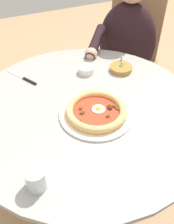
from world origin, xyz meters
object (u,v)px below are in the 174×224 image
at_px(pizza_on_plate, 96,111).
at_px(olive_pan, 121,68).
at_px(ramekin_capers, 86,69).
at_px(cafe_chair_diner, 130,53).
at_px(steak_knife, 26,79).
at_px(diner_person, 123,70).
at_px(dining_table, 85,130).
at_px(water_glass, 36,179).

xyz_separation_m(pizza_on_plate, olive_pan, (-0.26, -0.26, -0.01)).
distance_m(ramekin_capers, olive_pan, 0.18).
height_order(ramekin_capers, cafe_chair_diner, cafe_chair_diner).
distance_m(steak_knife, diner_person, 0.76).
xyz_separation_m(dining_table, steak_knife, (0.19, -0.31, 0.15)).
height_order(water_glass, ramekin_capers, water_glass).
xyz_separation_m(steak_knife, diner_person, (-0.69, -0.19, -0.25)).
height_order(dining_table, pizza_on_plate, pizza_on_plate).
bearing_deg(pizza_on_plate, water_glass, 35.53).
bearing_deg(diner_person, pizza_on_plate, 49.61).
height_order(dining_table, water_glass, water_glass).
relative_size(steak_knife, cafe_chair_diner, 0.20).
distance_m(dining_table, pizza_on_plate, 0.18).
relative_size(pizza_on_plate, water_glass, 3.97).
height_order(water_glass, olive_pan, water_glass).
height_order(dining_table, cafe_chair_diner, cafe_chair_diner).
height_order(pizza_on_plate, ramekin_capers, pizza_on_plate).
xyz_separation_m(ramekin_capers, olive_pan, (-0.17, 0.05, -0.01)).
relative_size(dining_table, pizza_on_plate, 3.34).
xyz_separation_m(olive_pan, diner_person, (-0.22, -0.31, -0.25)).
bearing_deg(cafe_chair_diner, pizza_on_plate, 48.70).
height_order(ramekin_capers, diner_person, diner_person).
distance_m(dining_table, steak_knife, 0.39).
height_order(water_glass, cafe_chair_diner, cafe_chair_diner).
bearing_deg(water_glass, diner_person, -135.25).
bearing_deg(steak_knife, cafe_chair_diner, -159.63).
distance_m(dining_table, ramekin_capers, 0.32).
bearing_deg(ramekin_capers, water_glass, 52.81).
distance_m(steak_knife, ramekin_capers, 0.31).
height_order(pizza_on_plate, water_glass, water_glass).
xyz_separation_m(dining_table, olive_pan, (-0.29, -0.20, 0.16)).
height_order(pizza_on_plate, diner_person, diner_person).
distance_m(dining_table, diner_person, 0.72).
distance_m(water_glass, ramekin_capers, 0.68).
bearing_deg(ramekin_capers, diner_person, -146.89).
relative_size(olive_pan, cafe_chair_diner, 0.14).
bearing_deg(steak_knife, ramekin_capers, 168.54).
bearing_deg(dining_table, water_glass, 44.48).
bearing_deg(dining_table, cafe_chair_diner, -135.22).
bearing_deg(ramekin_capers, cafe_chair_diner, -144.28).
bearing_deg(dining_table, steak_knife, -58.75).
relative_size(ramekin_capers, diner_person, 0.07).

